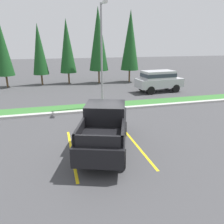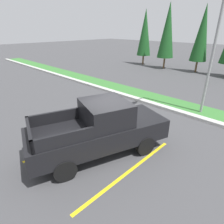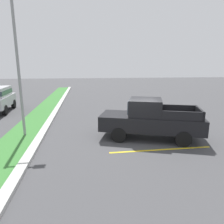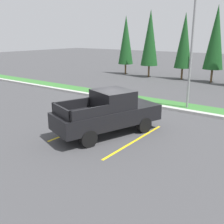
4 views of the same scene
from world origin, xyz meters
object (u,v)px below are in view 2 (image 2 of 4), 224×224
(cypress_tree_center, at_px, (202,34))
(cypress_tree_leftmost, at_px, (145,33))
(cypress_tree_left_inner, at_px, (168,31))
(street_light, at_px, (216,35))
(pickup_truck_main, at_px, (100,129))

(cypress_tree_center, bearing_deg, cypress_tree_leftmost, -178.32)
(cypress_tree_leftmost, height_order, cypress_tree_left_inner, cypress_tree_left_inner)
(street_light, distance_m, cypress_tree_left_inner, 13.35)
(street_light, xyz_separation_m, cypress_tree_center, (-4.79, 10.95, -0.21))
(pickup_truck_main, bearing_deg, cypress_tree_leftmost, 121.31)
(street_light, relative_size, cypress_tree_left_inner, 1.01)
(cypress_tree_leftmost, distance_m, cypress_tree_left_inner, 3.43)
(cypress_tree_left_inner, xyz_separation_m, cypress_tree_center, (3.65, 0.60, -0.25))
(cypress_tree_left_inner, distance_m, cypress_tree_center, 3.71)
(pickup_truck_main, relative_size, cypress_tree_left_inner, 0.77)
(street_light, relative_size, cypress_tree_leftmost, 1.08)
(cypress_tree_leftmost, xyz_separation_m, cypress_tree_center, (7.04, 0.21, 0.03))
(pickup_truck_main, height_order, cypress_tree_left_inner, cypress_tree_left_inner)
(street_light, height_order, cypress_tree_leftmost, street_light)
(cypress_tree_center, bearing_deg, pickup_truck_main, -78.82)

